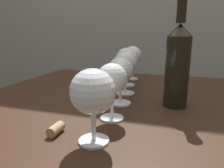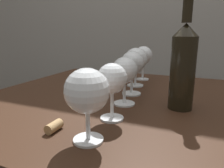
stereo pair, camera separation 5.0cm
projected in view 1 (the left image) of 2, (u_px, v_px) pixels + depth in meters
dining_table at (144, 129)px, 0.71m from camera, size 1.14×0.87×0.77m
wine_glass_chardonnay at (93, 93)px, 0.39m from camera, size 0.09×0.09×0.15m
wine_glass_rose at (112, 80)px, 0.50m from camera, size 0.07×0.07×0.14m
wine_glass_white at (121, 71)px, 0.61m from camera, size 0.08×0.08×0.15m
wine_glass_amber at (125, 64)px, 0.72m from camera, size 0.08×0.08×0.15m
wine_glass_merlot at (127, 60)px, 0.84m from camera, size 0.09×0.09×0.16m
wine_glass_port at (133, 56)px, 0.96m from camera, size 0.08×0.08×0.16m
wine_bottle at (178, 64)px, 0.59m from camera, size 0.07×0.07×0.31m
cork at (56, 129)px, 0.45m from camera, size 0.02×0.04×0.02m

